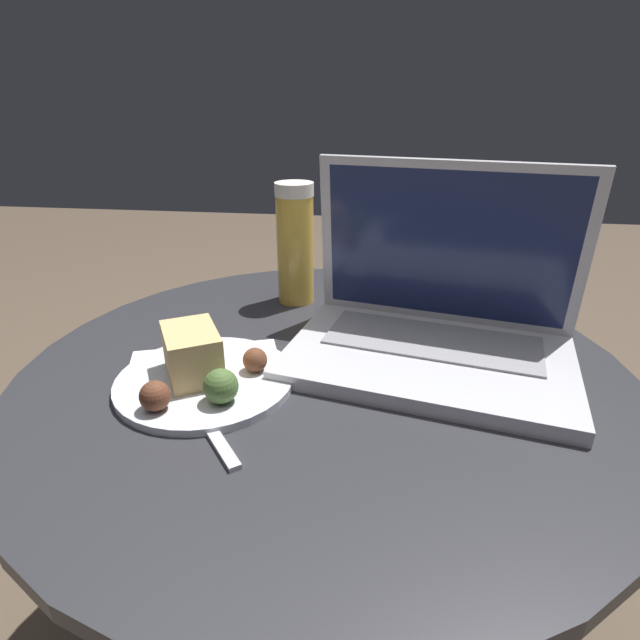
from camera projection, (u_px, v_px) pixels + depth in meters
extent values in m
plane|color=brown|center=(324.00, 627.00, 0.81)|extent=(6.00, 6.00, 0.00)
cylinder|color=black|center=(324.00, 624.00, 0.81)|extent=(0.42, 0.42, 0.01)
cylinder|color=black|center=(324.00, 515.00, 0.71)|extent=(0.06, 0.06, 0.46)
cylinder|color=#2D2D33|center=(325.00, 370.00, 0.61)|extent=(0.73, 0.73, 0.02)
cube|color=white|center=(205.00, 370.00, 0.59)|extent=(0.21, 0.18, 0.00)
cube|color=silver|center=(428.00, 359.00, 0.60)|extent=(0.37, 0.28, 0.02)
cube|color=gray|center=(432.00, 340.00, 0.62)|extent=(0.28, 0.15, 0.00)
cube|color=silver|center=(447.00, 246.00, 0.63)|extent=(0.33, 0.10, 0.21)
cube|color=#19234C|center=(446.00, 247.00, 0.63)|extent=(0.31, 0.09, 0.19)
cylinder|color=gold|center=(295.00, 250.00, 0.76)|extent=(0.06, 0.06, 0.16)
cylinder|color=white|center=(294.00, 189.00, 0.73)|extent=(0.06, 0.06, 0.02)
cylinder|color=silver|center=(206.00, 380.00, 0.57)|extent=(0.20, 0.20, 0.01)
cube|color=#DBB775|center=(192.00, 353.00, 0.56)|extent=(0.09, 0.10, 0.06)
sphere|color=#4C6B33|center=(221.00, 386.00, 0.51)|extent=(0.04, 0.04, 0.04)
sphere|color=brown|center=(255.00, 360.00, 0.57)|extent=(0.03, 0.03, 0.03)
sphere|color=brown|center=(155.00, 396.00, 0.50)|extent=(0.03, 0.03, 0.03)
cube|color=silver|center=(211.00, 430.00, 0.48)|extent=(0.09, 0.11, 0.01)
cube|color=silver|center=(183.00, 387.00, 0.56)|extent=(0.05, 0.06, 0.01)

